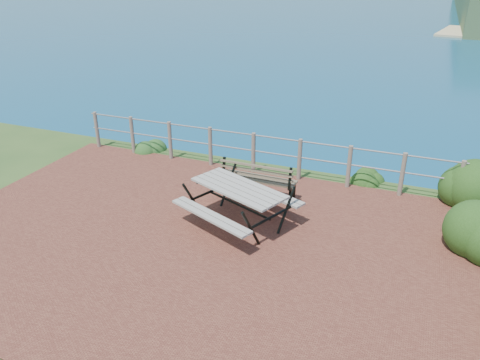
% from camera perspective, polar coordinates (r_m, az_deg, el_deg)
% --- Properties ---
extents(ground, '(10.00, 7.00, 0.12)m').
position_cam_1_polar(ground, '(8.83, -6.03, -7.30)').
color(ground, brown).
rests_on(ground, ground).
extents(safety_railing, '(9.40, 0.10, 1.00)m').
position_cam_1_polar(safety_railing, '(11.31, 1.65, 3.61)').
color(safety_railing, '#6B5B4C').
rests_on(safety_railing, ground).
extents(picnic_table, '(2.05, 1.54, 0.80)m').
position_cam_1_polar(picnic_table, '(9.03, -0.17, -2.61)').
color(picnic_table, gray).
rests_on(picnic_table, ground).
extents(park_bench, '(1.61, 0.42, 0.91)m').
position_cam_1_polar(park_bench, '(10.04, 2.41, 0.87)').
color(park_bench, brown).
rests_on(park_bench, ground).
extents(shrub_right_edge, '(1.21, 1.21, 1.72)m').
position_cam_1_polar(shrub_right_edge, '(11.03, 24.86, -2.71)').
color(shrub_right_edge, '#1E3C12').
rests_on(shrub_right_edge, ground).
extents(shrub_lip_west, '(0.66, 0.66, 0.36)m').
position_cam_1_polar(shrub_lip_west, '(13.24, -11.12, 3.73)').
color(shrub_lip_west, '#285520').
rests_on(shrub_lip_west, ground).
extents(shrub_lip_east, '(0.80, 0.80, 0.55)m').
position_cam_1_polar(shrub_lip_east, '(11.49, 14.96, -0.04)').
color(shrub_lip_east, '#1E3C12').
rests_on(shrub_lip_east, ground).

